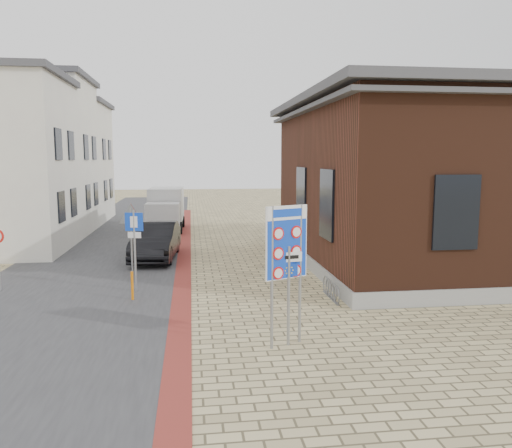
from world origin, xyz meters
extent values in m
plane|color=tan|center=(0.00, 0.00, 0.00)|extent=(120.00, 120.00, 0.00)
cube|color=#38383A|center=(-5.50, 15.00, 0.01)|extent=(7.00, 60.00, 0.02)
cube|color=maroon|center=(-2.00, 10.00, 0.01)|extent=(0.60, 40.00, 0.02)
cube|color=gray|center=(9.00, 7.00, 0.25)|extent=(12.15, 12.15, 0.50)
cube|color=#452316|center=(9.00, 7.00, 3.50)|extent=(12.00, 12.00, 6.00)
cube|color=#454549|center=(9.00, 7.00, 6.65)|extent=(13.00, 13.00, 0.30)
cube|color=#454549|center=(9.00, 7.00, 6.25)|extent=(12.70, 12.70, 0.15)
cube|color=black|center=(2.98, 4.00, 2.80)|extent=(0.12, 1.60, 2.40)
cube|color=black|center=(2.98, 8.00, 2.80)|extent=(0.12, 1.60, 2.40)
cube|color=black|center=(6.00, 0.98, 2.80)|extent=(1.40, 0.12, 2.20)
cube|color=black|center=(-7.48, 10.80, 2.20)|extent=(0.10, 1.10, 1.40)
cube|color=black|center=(-7.48, 13.20, 2.20)|extent=(0.10, 1.10, 1.40)
cube|color=black|center=(-7.48, 10.80, 5.00)|extent=(0.10, 1.10, 1.40)
cube|color=black|center=(-7.48, 13.20, 5.00)|extent=(0.10, 1.10, 1.40)
cube|color=white|center=(-11.00, 18.00, 4.40)|extent=(7.00, 6.00, 8.80)
cube|color=#454549|center=(-11.00, 18.00, 8.95)|extent=(7.40, 6.40, 0.30)
cube|color=black|center=(-7.48, 16.80, 2.20)|extent=(0.10, 1.10, 1.40)
cube|color=black|center=(-7.48, 19.20, 2.20)|extent=(0.10, 1.10, 1.40)
cube|color=black|center=(-7.48, 16.80, 5.00)|extent=(0.10, 1.10, 1.40)
cube|color=black|center=(-7.48, 19.20, 5.00)|extent=(0.10, 1.10, 1.40)
cube|color=white|center=(-11.00, 24.00, 4.00)|extent=(7.00, 6.00, 8.00)
cube|color=#454549|center=(-11.00, 24.00, 8.15)|extent=(7.40, 6.40, 0.30)
cube|color=black|center=(-7.48, 22.80, 2.20)|extent=(0.10, 1.10, 1.40)
cube|color=black|center=(-7.48, 25.20, 2.20)|extent=(0.10, 1.10, 1.40)
cube|color=black|center=(-7.48, 22.80, 5.00)|extent=(0.10, 1.10, 1.40)
cube|color=black|center=(-7.48, 25.20, 5.00)|extent=(0.10, 1.10, 1.40)
torus|color=slate|center=(2.65, 1.60, 0.28)|extent=(0.04, 0.60, 0.60)
torus|color=slate|center=(2.65, 1.90, 0.28)|extent=(0.04, 0.60, 0.60)
torus|color=slate|center=(2.65, 2.20, 0.28)|extent=(0.04, 0.60, 0.60)
torus|color=slate|center=(2.65, 2.50, 0.28)|extent=(0.04, 0.60, 0.60)
torus|color=slate|center=(2.65, 2.80, 0.28)|extent=(0.04, 0.60, 0.60)
cube|color=slate|center=(2.65, 2.20, 0.02)|extent=(0.08, 1.60, 0.04)
imported|color=black|center=(-3.20, 9.28, 0.79)|extent=(2.05, 4.93, 1.59)
cube|color=slate|center=(-3.20, 17.87, 0.40)|extent=(2.06, 4.92, 0.22)
cube|color=silver|center=(-3.26, 16.16, 1.12)|extent=(1.94, 1.60, 1.44)
cube|color=black|center=(-3.29, 15.49, 1.39)|extent=(1.71, 0.14, 0.72)
cube|color=silver|center=(-3.17, 18.68, 1.57)|extent=(2.10, 3.31, 1.98)
cylinder|color=black|center=(-4.20, 16.47, 0.36)|extent=(0.25, 0.73, 0.72)
cylinder|color=black|center=(-2.31, 16.40, 0.36)|extent=(0.25, 0.73, 0.72)
cylinder|color=black|center=(-4.09, 19.34, 0.36)|extent=(0.25, 0.73, 0.72)
cylinder|color=black|center=(-2.20, 19.27, 0.36)|extent=(0.25, 0.73, 0.72)
cylinder|color=gray|center=(0.14, -1.67, 1.65)|extent=(0.07, 0.07, 3.30)
cylinder|color=gray|center=(0.86, -1.33, 1.65)|extent=(0.07, 0.07, 3.30)
cube|color=white|center=(0.50, -1.50, 2.45)|extent=(1.05, 0.51, 1.70)
cube|color=blue|center=(0.50, -1.50, 2.45)|extent=(1.01, 0.49, 1.65)
cube|color=white|center=(0.50, -1.50, 3.13)|extent=(1.01, 0.50, 0.32)
cylinder|color=gray|center=(0.56, -1.50, 1.18)|extent=(0.07, 0.07, 2.36)
cube|color=white|center=(0.56, -1.50, 2.11)|extent=(0.63, 0.15, 0.23)
cube|color=#0F38B7|center=(0.56, -1.50, 1.80)|extent=(0.43, 0.11, 0.29)
cylinder|color=gray|center=(-3.50, 3.81, 1.35)|extent=(0.07, 0.07, 2.70)
cube|color=blue|center=(-3.50, 3.81, 2.32)|extent=(0.59, 0.18, 0.59)
cube|color=white|center=(-3.50, 3.81, 1.89)|extent=(0.43, 0.14, 0.19)
cylinder|color=gray|center=(-3.80, 5.53, 1.32)|extent=(0.07, 0.07, 2.64)
cylinder|color=orange|center=(-3.50, 2.80, 0.45)|extent=(0.10, 0.10, 0.91)
camera|label=1|loc=(-1.66, -12.58, 4.35)|focal=35.00mm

